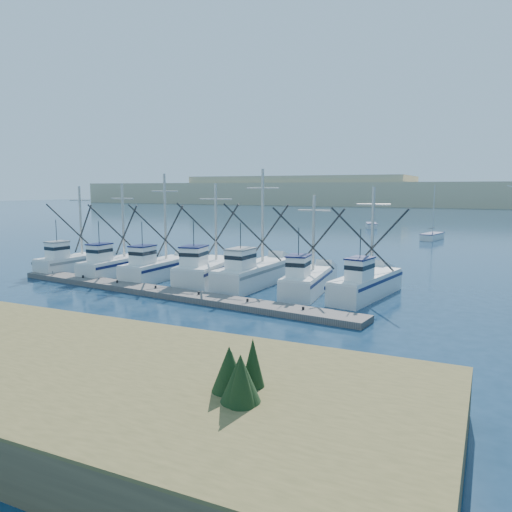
# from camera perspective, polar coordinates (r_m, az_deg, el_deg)

# --- Properties ---
(ground) EXTENTS (500.00, 500.00, 0.00)m
(ground) POSITION_cam_1_polar(r_m,az_deg,el_deg) (26.77, -3.18, -8.80)
(ground) COLOR #0D273D
(ground) RESTS_ON ground
(floating_dock) EXTENTS (30.10, 5.74, 0.40)m
(floating_dock) POSITION_cam_1_polar(r_m,az_deg,el_deg) (36.39, -10.26, -4.14)
(floating_dock) COLOR #68615D
(floating_dock) RESTS_ON ground
(dune_ridge) EXTENTS (360.00, 60.00, 10.00)m
(dune_ridge) POSITION_cam_1_polar(r_m,az_deg,el_deg) (232.89, 22.37, 6.56)
(dune_ridge) COLOR tan
(dune_ridge) RESTS_ON ground
(trawler_fleet) EXTENTS (29.97, 9.40, 9.14)m
(trawler_fleet) POSITION_cam_1_polar(r_m,az_deg,el_deg) (40.02, -5.27, -1.82)
(trawler_fleet) COLOR silver
(trawler_fleet) RESTS_ON ground
(sailboat_near) EXTENTS (2.95, 5.96, 8.10)m
(sailboat_near) POSITION_cam_1_polar(r_m,az_deg,el_deg) (78.53, 19.49, 2.12)
(sailboat_near) COLOR silver
(sailboat_near) RESTS_ON ground
(sailboat_far) EXTENTS (3.39, 6.11, 8.10)m
(sailboat_far) POSITION_cam_1_polar(r_m,az_deg,el_deg) (98.45, 13.04, 3.42)
(sailboat_far) COLOR silver
(sailboat_far) RESTS_ON ground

